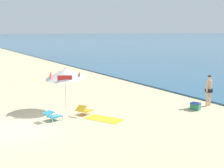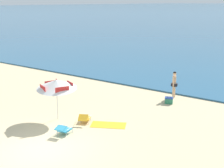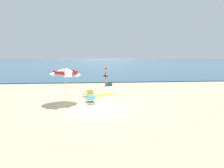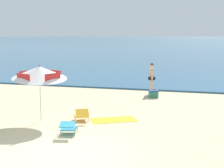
{
  "view_description": "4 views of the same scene",
  "coord_description": "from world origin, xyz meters",
  "px_view_note": "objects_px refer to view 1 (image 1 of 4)",
  "views": [
    {
      "loc": [
        13.29,
        -2.81,
        4.23
      ],
      "look_at": [
        -1.16,
        5.49,
        1.34
      ],
      "focal_mm": 49.54,
      "sensor_mm": 36.0,
      "label": 1
    },
    {
      "loc": [
        9.93,
        -8.32,
        6.22
      ],
      "look_at": [
        -1.24,
        6.86,
        1.32
      ],
      "focal_mm": 51.46,
      "sensor_mm": 36.0,
      "label": 2
    },
    {
      "loc": [
        -0.2,
        -10.57,
        2.87
      ],
      "look_at": [
        1.37,
        5.41,
        0.66
      ],
      "focal_mm": 30.56,
      "sensor_mm": 36.0,
      "label": 3
    },
    {
      "loc": [
        3.86,
        -7.94,
        3.39
      ],
      "look_at": [
        -0.07,
        6.2,
        1.12
      ],
      "focal_mm": 50.9,
      "sensor_mm": 36.0,
      "label": 4
    }
  ],
  "objects_px": {
    "beach_umbrella_striped_main": "(65,74)",
    "lounge_chair_under_umbrella": "(84,110)",
    "lounge_chair_beside_umbrella": "(53,115)",
    "cooler_box": "(195,106)",
    "beach_towel": "(104,119)",
    "person_standing_near_shore": "(209,88)"
  },
  "relations": [
    {
      "from": "lounge_chair_under_umbrella",
      "to": "beach_towel",
      "type": "distance_m",
      "value": 1.32
    },
    {
      "from": "beach_umbrella_striped_main",
      "to": "lounge_chair_under_umbrella",
      "type": "relative_size",
      "value": 2.92
    },
    {
      "from": "lounge_chair_under_umbrella",
      "to": "cooler_box",
      "type": "bearing_deg",
      "value": 70.01
    },
    {
      "from": "lounge_chair_under_umbrella",
      "to": "person_standing_near_shore",
      "type": "xyz_separation_m",
      "value": [
        1.76,
        6.94,
        0.75
      ]
    },
    {
      "from": "beach_towel",
      "to": "person_standing_near_shore",
      "type": "bearing_deg",
      "value": 84.9
    },
    {
      "from": "lounge_chair_beside_umbrella",
      "to": "beach_towel",
      "type": "distance_m",
      "value": 2.48
    },
    {
      "from": "cooler_box",
      "to": "beach_towel",
      "type": "height_order",
      "value": "cooler_box"
    },
    {
      "from": "lounge_chair_under_umbrella",
      "to": "beach_umbrella_striped_main",
      "type": "bearing_deg",
      "value": -166.97
    },
    {
      "from": "beach_umbrella_striped_main",
      "to": "lounge_chair_under_umbrella",
      "type": "height_order",
      "value": "beach_umbrella_striped_main"
    },
    {
      "from": "cooler_box",
      "to": "beach_towel",
      "type": "distance_m",
      "value": 5.21
    },
    {
      "from": "lounge_chair_beside_umbrella",
      "to": "person_standing_near_shore",
      "type": "relative_size",
      "value": 0.54
    },
    {
      "from": "person_standing_near_shore",
      "to": "beach_towel",
      "type": "height_order",
      "value": "person_standing_near_shore"
    },
    {
      "from": "lounge_chair_under_umbrella",
      "to": "beach_towel",
      "type": "relative_size",
      "value": 0.57
    },
    {
      "from": "lounge_chair_under_umbrella",
      "to": "beach_towel",
      "type": "xyz_separation_m",
      "value": [
        1.18,
        0.52,
        -0.26
      ]
    },
    {
      "from": "beach_umbrella_striped_main",
      "to": "lounge_chair_under_umbrella",
      "type": "distance_m",
      "value": 2.34
    },
    {
      "from": "lounge_chair_under_umbrella",
      "to": "cooler_box",
      "type": "xyz_separation_m",
      "value": [
        2.05,
        5.65,
        -0.07
      ]
    },
    {
      "from": "lounge_chair_beside_umbrella",
      "to": "cooler_box",
      "type": "height_order",
      "value": "lounge_chair_beside_umbrella"
    },
    {
      "from": "beach_umbrella_striped_main",
      "to": "lounge_chair_beside_umbrella",
      "type": "relative_size",
      "value": 3.19
    },
    {
      "from": "lounge_chair_beside_umbrella",
      "to": "cooler_box",
      "type": "relative_size",
      "value": 1.61
    },
    {
      "from": "person_standing_near_shore",
      "to": "beach_towel",
      "type": "bearing_deg",
      "value": -95.1
    },
    {
      "from": "beach_towel",
      "to": "lounge_chair_beside_umbrella",
      "type": "bearing_deg",
      "value": -113.8
    },
    {
      "from": "beach_umbrella_striped_main",
      "to": "beach_towel",
      "type": "height_order",
      "value": "beach_umbrella_striped_main"
    }
  ]
}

